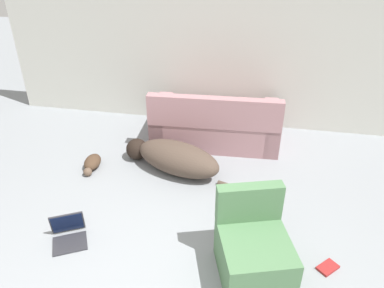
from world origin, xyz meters
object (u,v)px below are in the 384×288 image
at_px(dog, 174,157).
at_px(side_chair, 253,251).
at_px(couch, 215,126).
at_px(laptop_open, 68,231).
at_px(book_red, 328,267).
at_px(cat, 92,163).

distance_m(dog, side_chair, 1.80).
distance_m(couch, dog, 0.92).
distance_m(laptop_open, side_chair, 1.83).
distance_m(dog, book_red, 2.18).
height_order(couch, side_chair, couch).
relative_size(dog, side_chair, 1.95).
xyz_separation_m(laptop_open, side_chair, (1.82, -0.08, 0.18)).
bearing_deg(dog, laptop_open, 79.55).
xyz_separation_m(couch, book_red, (1.34, -2.11, -0.26)).
relative_size(dog, laptop_open, 3.62).
bearing_deg(side_chair, dog, 108.19).
relative_size(laptop_open, side_chair, 0.54).
distance_m(couch, laptop_open, 2.49).
bearing_deg(couch, book_red, 119.33).
bearing_deg(cat, book_red, 63.10).
bearing_deg(book_red, laptop_open, -178.04).
bearing_deg(cat, dog, 93.37).
distance_m(couch, book_red, 2.51).
xyz_separation_m(laptop_open, book_red, (2.51, 0.09, -0.07)).
bearing_deg(laptop_open, book_red, -26.28).
relative_size(couch, side_chair, 2.20).
bearing_deg(book_red, cat, 157.95).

